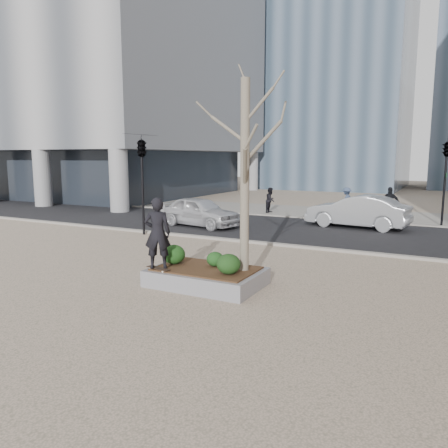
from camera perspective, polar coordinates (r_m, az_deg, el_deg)
The scene contains 18 objects.
ground at distance 12.68m, azimuth -6.24°, elevation -7.33°, with size 120.00×120.00×0.00m, color tan.
street at distance 21.52m, azimuth 8.70°, elevation -0.68°, with size 60.00×8.00×0.02m, color black.
far_sidewalk at distance 28.17m, azimuth 13.32°, elevation 1.41°, with size 60.00×6.00×0.02m, color gray.
planter at distance 12.11m, azimuth -2.29°, elevation -6.96°, with size 3.00×2.00×0.45m, color gray.
planter_mulch at distance 12.05m, azimuth -2.30°, elevation -5.83°, with size 2.70×1.70×0.04m, color #382314.
sycamore_tree at distance 11.47m, azimuth 2.77°, elevation 10.17°, with size 2.80×2.80×6.60m, color gray, non-canonical shape.
shrub_left at distance 12.50m, azimuth -6.57°, elevation -3.96°, with size 0.65×0.65×0.55m, color #133912.
shrub_middle at distance 12.16m, azimuth -1.17°, elevation -4.60°, with size 0.48×0.48×0.41m, color #143E18.
shrub_right at distance 11.35m, azimuth 0.60°, elevation -5.25°, with size 0.63×0.63×0.53m, color black.
skateboard at distance 12.04m, azimuth -8.58°, elevation -5.85°, with size 0.78×0.20×0.07m, color black, non-canonical shape.
skateboarder at distance 11.83m, azimuth -8.69°, elevation -1.16°, with size 0.70×0.46×1.92m, color black.
police_car at distance 22.09m, azimuth -3.22°, elevation 1.64°, with size 1.77×4.40×1.50m, color silver.
car_silver at distance 22.58m, azimuth 17.01°, elevation 1.58°, with size 1.72×4.92×1.62m, color #ACB0B5.
pedestrian_a at distance 27.64m, azimuth 6.09°, elevation 3.13°, with size 0.77×0.60×1.58m, color black.
pedestrian_b at distance 28.09m, azimuth 15.69°, elevation 2.98°, with size 1.04×0.60×1.61m, color #394967.
pedestrian_c at distance 26.12m, azimuth 20.84°, elevation 2.55°, with size 1.07×0.44×1.82m, color black.
traffic_light_near at distance 20.00m, azimuth -10.58°, elevation 5.02°, with size 0.60×2.48×4.50m, color black, non-canonical shape.
traffic_light_far at distance 24.74m, azimuth 26.87°, elevation 4.92°, with size 0.60×2.48×4.50m, color black, non-canonical shape.
Camera 1 is at (6.81, -10.11, 3.51)m, focal length 35.00 mm.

